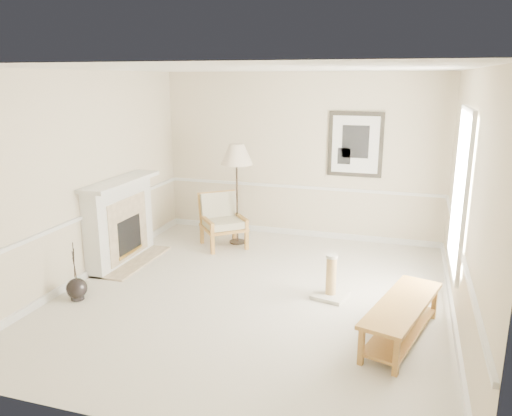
{
  "coord_description": "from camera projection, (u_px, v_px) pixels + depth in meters",
  "views": [
    {
      "loc": [
        1.85,
        -5.83,
        2.8
      ],
      "look_at": [
        -0.19,
        0.7,
        1.0
      ],
      "focal_mm": 35.0,
      "sensor_mm": 36.0,
      "label": 1
    }
  ],
  "objects": [
    {
      "name": "ground",
      "position": [
        254.0,
        295.0,
        6.62
      ],
      "size": [
        5.5,
        5.5,
        0.0
      ],
      "primitive_type": "plane",
      "color": "silver",
      "rests_on": "ground"
    },
    {
      "name": "room",
      "position": [
        266.0,
        155.0,
        6.18
      ],
      "size": [
        5.04,
        5.54,
        2.92
      ],
      "color": "beige",
      "rests_on": "ground"
    },
    {
      "name": "fireplace",
      "position": [
        121.0,
        222.0,
        7.69
      ],
      "size": [
        0.64,
        1.64,
        1.31
      ],
      "color": "white",
      "rests_on": "ground"
    },
    {
      "name": "floor_vase",
      "position": [
        77.0,
        289.0,
        6.46
      ],
      "size": [
        0.27,
        0.27,
        0.79
      ],
      "rotation": [
        0.0,
        0.0,
        0.33
      ],
      "color": "black",
      "rests_on": "ground"
    },
    {
      "name": "armchair",
      "position": [
        222.0,
        218.0,
        8.5
      ],
      "size": [
        0.98,
        0.99,
        0.9
      ],
      "rotation": [
        0.0,
        0.0,
        0.7
      ],
      "color": "#AC7E37",
      "rests_on": "ground"
    },
    {
      "name": "floor_lamp",
      "position": [
        237.0,
        157.0,
        8.34
      ],
      "size": [
        0.71,
        0.71,
        1.73
      ],
      "rotation": [
        0.0,
        0.0,
        -0.41
      ],
      "color": "black",
      "rests_on": "ground"
    },
    {
      "name": "bench",
      "position": [
        402.0,
        315.0,
        5.42
      ],
      "size": [
        0.87,
        1.62,
        0.44
      ],
      "rotation": [
        0.0,
        0.0,
        -0.28
      ],
      "color": "#AC7E37",
      "rests_on": "ground"
    },
    {
      "name": "scratching_post",
      "position": [
        331.0,
        284.0,
        6.51
      ],
      "size": [
        0.5,
        0.5,
        0.59
      ],
      "rotation": [
        0.0,
        0.0,
        -0.24
      ],
      "color": "beige",
      "rests_on": "ground"
    }
  ]
}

